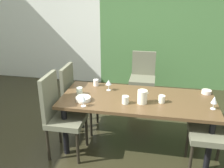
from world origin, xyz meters
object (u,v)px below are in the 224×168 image
Objects in this scene: chair_head_far at (143,75)px; serving_bowl_right at (206,92)px; wine_glass_near_window at (109,83)px; dining_table at (137,104)px; serving_bowl_corner at (83,99)px; cup_east at (125,100)px; chair_right_near at (217,130)px; wine_glass_rear at (83,98)px; pitcher_front at (142,97)px; wine_glass_south at (214,100)px; chair_left_far at (76,94)px; cup_left at (79,91)px; cup_north at (96,83)px; cup_west at (162,99)px; chair_left_near at (59,112)px.

serving_bowl_right is at bearing 130.54° from chair_head_far.
wine_glass_near_window is (-0.39, -1.18, 0.28)m from chair_head_far.
chair_head_far reaches higher than wine_glass_near_window.
serving_bowl_corner is at bearing -163.56° from dining_table.
chair_right_near is at bearing -6.76° from cup_east.
pitcher_front reaches higher than wine_glass_rear.
chair_left_far is at bearing 166.40° from wine_glass_south.
wine_glass_south reaches higher than dining_table.
cup_left is at bearing 176.18° from wine_glass_south.
cup_west is at bearing -22.59° from cup_north.
serving_bowl_corner is at bearing -177.75° from wine_glass_south.
wine_glass_rear is 0.75× the size of serving_bowl_corner.
wine_glass_south reaches higher than serving_bowl_corner.
cup_north and cup_west have the same top height.
cup_east is at bearing -126.02° from dining_table.
wine_glass_south is 1.54m from serving_bowl_corner.
wine_glass_rear is 0.35m from cup_left.
wine_glass_near_window is 1.05× the size of wine_glass_rear.
chair_left_far is 0.42m from cup_left.
wine_glass_rear is 0.71m from pitcher_front.
pitcher_front is at bearing 66.36° from chair_left_far.
pitcher_front is at bearing 17.21° from wine_glass_rear.
cup_west is at bearing -19.67° from wine_glass_near_window.
cup_east is at bearing -14.06° from cup_left.
cup_east is (-0.13, -0.18, 0.13)m from dining_table.
serving_bowl_right is (1.81, 0.62, 0.15)m from chair_left_near.
chair_right_near is 10.05× the size of cup_left.
cup_east reaches higher than serving_bowl_corner.
dining_table is 1.82× the size of chair_left_near.
dining_table is 12.07× the size of wine_glass_south.
cup_west is (0.95, 0.12, 0.02)m from serving_bowl_corner.
cup_west is at bearing 7.33° from serving_bowl_corner.
cup_left is (-1.63, -0.33, 0.02)m from serving_bowl_right.
wine_glass_south is 1.14× the size of wine_glass_rear.
cup_east is at bearing 85.93° from chair_head_far.
chair_right_near is 1.55m from wine_glass_rear.
wine_glass_south reaches higher than cup_left.
cup_west is at bearing 14.47° from pitcher_front.
chair_right_near is at bearing -21.78° from cup_north.
chair_head_far is 1.69m from serving_bowl_corner.
wine_glass_south reaches higher than cup_north.
pitcher_front is (0.82, -0.11, 0.04)m from cup_left.
chair_left_near is 6.39× the size of pitcher_front.
wine_glass_near_window is at bearing 71.83° from chair_head_far.
wine_glass_rear is at bearing -89.04° from cup_north.
dining_table is at bearing 108.10° from chair_left_near.
cup_east is at bearing -154.06° from serving_bowl_right.
serving_bowl_corner is (-1.54, -0.06, -0.09)m from wine_glass_south.
chair_head_far is at bearing 139.52° from chair_left_far.
chair_right_near is 1.44m from wine_glass_near_window.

